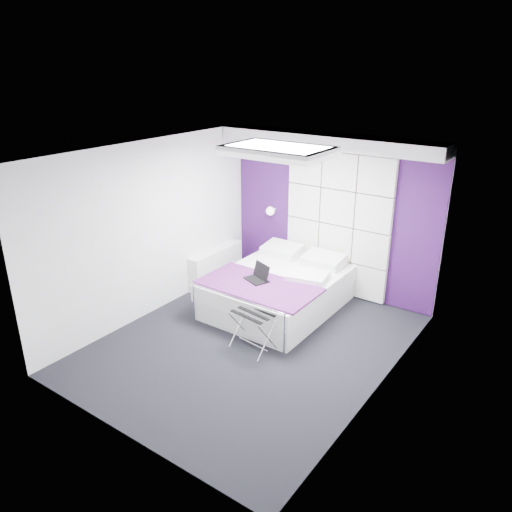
{
  "coord_description": "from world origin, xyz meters",
  "views": [
    {
      "loc": [
        3.47,
        -4.78,
        3.64
      ],
      "look_at": [
        -0.17,
        0.35,
        1.14
      ],
      "focal_mm": 35.0,
      "sensor_mm": 36.0,
      "label": 1
    }
  ],
  "objects_px": {
    "wall_lamp": "(272,210)",
    "bed": "(278,290)",
    "nightstand": "(284,248)",
    "laptop": "(258,276)",
    "luggage_rack": "(253,331)",
    "radiator": "(216,266)"
  },
  "relations": [
    {
      "from": "wall_lamp",
      "to": "bed",
      "type": "relative_size",
      "value": 0.07
    },
    {
      "from": "bed",
      "to": "nightstand",
      "type": "bearing_deg",
      "value": 117.31
    },
    {
      "from": "bed",
      "to": "nightstand",
      "type": "xyz_separation_m",
      "value": [
        -0.48,
        0.92,
        0.3
      ]
    },
    {
      "from": "luggage_rack",
      "to": "bed",
      "type": "bearing_deg",
      "value": 115.05
    },
    {
      "from": "luggage_rack",
      "to": "wall_lamp",
      "type": "bearing_deg",
      "value": 125.61
    },
    {
      "from": "wall_lamp",
      "to": "radiator",
      "type": "height_order",
      "value": "wall_lamp"
    },
    {
      "from": "bed",
      "to": "wall_lamp",
      "type": "bearing_deg",
      "value": 128.66
    },
    {
      "from": "nightstand",
      "to": "laptop",
      "type": "height_order",
      "value": "laptop"
    },
    {
      "from": "nightstand",
      "to": "wall_lamp",
      "type": "bearing_deg",
      "value": 172.25
    },
    {
      "from": "wall_lamp",
      "to": "nightstand",
      "type": "xyz_separation_m",
      "value": [
        0.29,
        -0.04,
        -0.61
      ]
    },
    {
      "from": "nightstand",
      "to": "laptop",
      "type": "relative_size",
      "value": 1.44
    },
    {
      "from": "bed",
      "to": "radiator",
      "type": "bearing_deg",
      "value": 171.79
    },
    {
      "from": "wall_lamp",
      "to": "bed",
      "type": "distance_m",
      "value": 1.53
    },
    {
      "from": "nightstand",
      "to": "bed",
      "type": "bearing_deg",
      "value": -62.69
    },
    {
      "from": "radiator",
      "to": "nightstand",
      "type": "relative_size",
      "value": 2.4
    },
    {
      "from": "nightstand",
      "to": "laptop",
      "type": "distance_m",
      "value": 1.34
    },
    {
      "from": "luggage_rack",
      "to": "laptop",
      "type": "height_order",
      "value": "laptop"
    },
    {
      "from": "bed",
      "to": "laptop",
      "type": "distance_m",
      "value": 0.51
    },
    {
      "from": "radiator",
      "to": "bed",
      "type": "distance_m",
      "value": 1.43
    },
    {
      "from": "bed",
      "to": "laptop",
      "type": "height_order",
      "value": "laptop"
    },
    {
      "from": "wall_lamp",
      "to": "luggage_rack",
      "type": "relative_size",
      "value": 0.28
    },
    {
      "from": "radiator",
      "to": "luggage_rack",
      "type": "height_order",
      "value": "radiator"
    }
  ]
}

